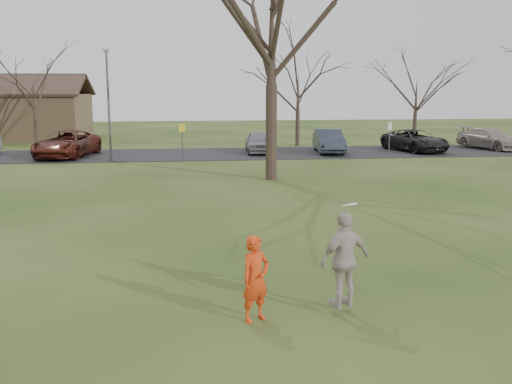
# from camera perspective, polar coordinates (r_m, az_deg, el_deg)

# --- Properties ---
(ground) EXTENTS (120.00, 120.00, 0.00)m
(ground) POSITION_cam_1_polar(r_m,az_deg,el_deg) (11.01, 2.53, -11.54)
(ground) COLOR #1E380F
(ground) RESTS_ON ground
(parking_strip) EXTENTS (62.00, 6.50, 0.04)m
(parking_strip) POSITION_cam_1_polar(r_m,az_deg,el_deg) (35.34, -4.06, 3.83)
(parking_strip) COLOR black
(parking_strip) RESTS_ON ground
(player_defender) EXTENTS (0.68, 0.61, 1.56)m
(player_defender) POSITION_cam_1_polar(r_m,az_deg,el_deg) (10.19, -0.05, -8.68)
(player_defender) COLOR red
(player_defender) RESTS_ON ground
(car_2) EXTENTS (3.54, 5.88, 1.53)m
(car_2) POSITION_cam_1_polar(r_m,az_deg,el_deg) (35.34, -18.41, 4.60)
(car_2) COLOR #4A1911
(car_2) RESTS_ON parking_strip
(car_4) EXTENTS (1.80, 4.05, 1.36)m
(car_4) POSITION_cam_1_polar(r_m,az_deg,el_deg) (35.65, 0.29, 5.04)
(car_4) COLOR gray
(car_4) RESTS_ON parking_strip
(car_5) EXTENTS (1.93, 4.53, 1.45)m
(car_5) POSITION_cam_1_polar(r_m,az_deg,el_deg) (35.96, 7.30, 5.08)
(car_5) COLOR #2C3443
(car_5) RESTS_ON parking_strip
(car_6) EXTENTS (3.46, 5.37, 1.38)m
(car_6) POSITION_cam_1_polar(r_m,az_deg,el_deg) (37.92, 15.63, 5.00)
(car_6) COLOR black
(car_6) RESTS_ON parking_strip
(car_7) EXTENTS (3.37, 5.06, 1.36)m
(car_7) POSITION_cam_1_polar(r_m,az_deg,el_deg) (40.94, 22.35, 4.97)
(car_7) COLOR gray
(car_7) RESTS_ON parking_strip
(catching_play) EXTENTS (1.13, 0.82, 1.96)m
(catching_play) POSITION_cam_1_polar(r_m,az_deg,el_deg) (10.54, 8.87, -6.68)
(catching_play) COLOR #B7A9A4
(catching_play) RESTS_ON ground
(lamp_post) EXTENTS (0.34, 0.34, 6.27)m
(lamp_post) POSITION_cam_1_polar(r_m,az_deg,el_deg) (32.85, -14.60, 9.92)
(lamp_post) COLOR #47474C
(lamp_post) RESTS_ON ground
(sign_yellow) EXTENTS (0.35, 0.35, 2.08)m
(sign_yellow) POSITION_cam_1_polar(r_m,az_deg,el_deg) (32.18, -7.40, 5.67)
(sign_yellow) COLOR #47474C
(sign_yellow) RESTS_ON ground
(sign_white) EXTENTS (0.35, 0.35, 2.08)m
(sign_white) POSITION_cam_1_polar(r_m,az_deg,el_deg) (34.23, 13.22, 5.77)
(sign_white) COLOR #47474C
(sign_white) RESTS_ON ground
(big_tree) EXTENTS (9.00, 9.00, 14.00)m
(big_tree) POSITION_cam_1_polar(r_m,az_deg,el_deg) (25.49, 1.59, 16.99)
(big_tree) COLOR #352821
(big_tree) RESTS_ON ground
(small_tree_row) EXTENTS (55.00, 5.90, 8.50)m
(small_tree_row) POSITION_cam_1_polar(r_m,az_deg,el_deg) (40.58, 1.80, 10.20)
(small_tree_row) COLOR #352821
(small_tree_row) RESTS_ON ground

